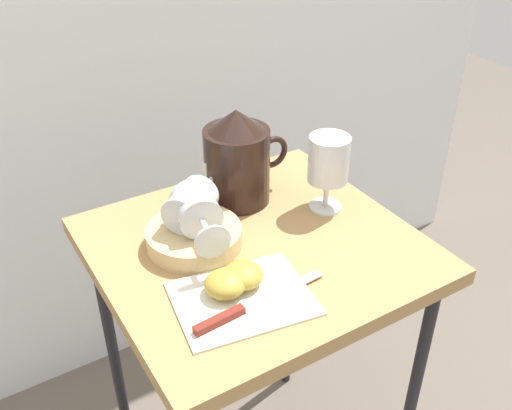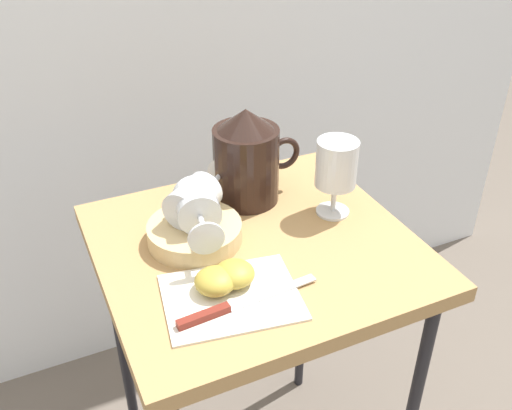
{
  "view_description": "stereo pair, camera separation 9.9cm",
  "coord_description": "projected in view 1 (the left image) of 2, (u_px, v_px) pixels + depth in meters",
  "views": [
    {
      "loc": [
        -0.44,
        -0.71,
        1.33
      ],
      "look_at": [
        0.0,
        0.0,
        0.8
      ],
      "focal_mm": 40.75,
      "sensor_mm": 36.0,
      "label": 1
    },
    {
      "loc": [
        -0.35,
        -0.76,
        1.33
      ],
      "look_at": [
        0.0,
        0.0,
        0.8
      ],
      "focal_mm": 40.75,
      "sensor_mm": 36.0,
      "label": 2
    }
  ],
  "objects": [
    {
      "name": "table",
      "position": [
        256.0,
        274.0,
        1.07
      ],
      "size": [
        0.55,
        0.52,
        0.72
      ],
      "color": "#AD8451",
      "rests_on": "ground_plane"
    },
    {
      "name": "linen_napkin",
      "position": [
        242.0,
        298.0,
        0.91
      ],
      "size": [
        0.23,
        0.19,
        0.0
      ],
      "primitive_type": "cube",
      "rotation": [
        0.0,
        0.0,
        -0.16
      ],
      "color": "silver",
      "rests_on": "table"
    },
    {
      "name": "basket_tray",
      "position": [
        194.0,
        237.0,
        1.02
      ],
      "size": [
        0.17,
        0.17,
        0.03
      ],
      "primitive_type": "cylinder",
      "color": "tan",
      "rests_on": "table"
    },
    {
      "name": "pitcher",
      "position": [
        238.0,
        164.0,
        1.12
      ],
      "size": [
        0.18,
        0.13,
        0.19
      ],
      "color": "black",
      "rests_on": "table"
    },
    {
      "name": "wine_glass_upright",
      "position": [
        328.0,
        163.0,
        1.08
      ],
      "size": [
        0.08,
        0.08,
        0.15
      ],
      "color": "silver",
      "rests_on": "table"
    },
    {
      "name": "wine_glass_tipped_near",
      "position": [
        197.0,
        210.0,
        0.99
      ],
      "size": [
        0.09,
        0.15,
        0.08
      ],
      "color": "silver",
      "rests_on": "basket_tray"
    },
    {
      "name": "wine_glass_tipped_far",
      "position": [
        192.0,
        203.0,
        1.01
      ],
      "size": [
        0.16,
        0.15,
        0.07
      ],
      "color": "silver",
      "rests_on": "basket_tray"
    },
    {
      "name": "apple_half_left",
      "position": [
        243.0,
        275.0,
        0.92
      ],
      "size": [
        0.07,
        0.07,
        0.04
      ],
      "primitive_type": "ellipsoid",
      "color": "#B29938",
      "rests_on": "linen_napkin"
    },
    {
      "name": "apple_half_right",
      "position": [
        225.0,
        284.0,
        0.91
      ],
      "size": [
        0.07,
        0.07,
        0.04
      ],
      "primitive_type": "ellipsoid",
      "color": "#B29938",
      "rests_on": "linen_napkin"
    },
    {
      "name": "knife",
      "position": [
        242.0,
        309.0,
        0.88
      ],
      "size": [
        0.24,
        0.03,
        0.01
      ],
      "color": "silver",
      "rests_on": "linen_napkin"
    }
  ]
}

